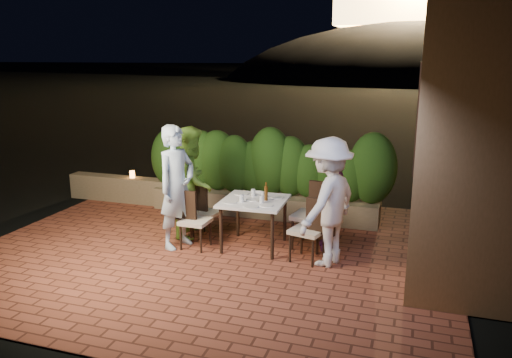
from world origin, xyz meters
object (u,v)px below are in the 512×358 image
at_px(chair_left_back, 206,212).
at_px(diner_purple, 333,201).
at_px(beer_bottle, 266,191).
at_px(diner_white, 328,202).
at_px(chair_left_front, 195,220).
at_px(dining_table, 254,224).
at_px(bowl, 258,193).
at_px(chair_right_back, 310,214).
at_px(diner_green, 193,181).
at_px(chair_right_front, 307,229).
at_px(diner_blue, 177,187).
at_px(parapet_lamp, 132,174).

relative_size(chair_left_back, diner_purple, 0.56).
bearing_deg(beer_bottle, chair_left_back, 171.17).
bearing_deg(diner_white, chair_left_back, -82.16).
bearing_deg(chair_left_front, diner_white, 2.66).
height_order(dining_table, bowl, bowl).
relative_size(chair_right_back, diner_purple, 0.70).
xyz_separation_m(chair_right_back, diner_green, (-1.94, 0.01, 0.36)).
bearing_deg(chair_right_front, chair_left_back, -0.12).
distance_m(dining_table, diner_green, 1.26).
bearing_deg(diner_blue, chair_right_back, -55.17).
bearing_deg(chair_right_back, chair_right_front, 107.39).
bearing_deg(chair_right_back, parapet_lamp, -8.99).
distance_m(bowl, diner_green, 1.10).
xyz_separation_m(bowl, parapet_lamp, (-3.03, 1.25, -0.20)).
distance_m(dining_table, chair_left_front, 0.89).
bearing_deg(chair_left_back, diner_purple, 13.05).
height_order(chair_right_back, diner_white, diner_white).
height_order(diner_purple, parapet_lamp, diner_purple).
bearing_deg(diner_green, beer_bottle, -110.44).
bearing_deg(beer_bottle, diner_green, 170.72).
relative_size(chair_right_back, diner_blue, 0.56).
distance_m(bowl, chair_right_front, 1.12).
xyz_separation_m(chair_left_front, parapet_lamp, (-2.23, 1.87, 0.13)).
xyz_separation_m(bowl, chair_left_back, (-0.84, -0.11, -0.35)).
distance_m(bowl, chair_right_back, 0.89).
bearing_deg(chair_right_front, chair_right_back, -67.98).
relative_size(bowl, chair_right_front, 0.18).
relative_size(dining_table, beer_bottle, 3.37).
xyz_separation_m(diner_blue, diner_green, (-0.01, 0.57, -0.05)).
bearing_deg(dining_table, diner_white, -13.39).
height_order(chair_left_front, diner_purple, diner_purple).
relative_size(beer_bottle, chair_right_front, 0.30).
xyz_separation_m(beer_bottle, chair_left_back, (-1.05, 0.16, -0.47)).
xyz_separation_m(chair_left_front, diner_blue, (-0.28, -0.01, 0.50)).
relative_size(chair_left_back, parapet_lamp, 5.99).
bearing_deg(diner_white, chair_left_front, -68.20).
height_order(chair_left_back, parapet_lamp, chair_left_back).
relative_size(chair_right_front, diner_green, 0.53).
height_order(dining_table, diner_blue, diner_blue).
bearing_deg(diner_green, parapet_lamp, 44.76).
relative_size(dining_table, diner_purple, 0.63).
bearing_deg(dining_table, diner_purple, 15.43).
relative_size(diner_green, diner_white, 0.99).
height_order(dining_table, beer_bottle, beer_bottle).
relative_size(beer_bottle, chair_left_back, 0.33).
distance_m(bowl, chair_left_back, 0.91).
xyz_separation_m(beer_bottle, diner_white, (0.99, -0.31, 0.01)).
xyz_separation_m(diner_green, diner_purple, (2.27, 0.07, -0.14)).
bearing_deg(diner_green, chair_right_front, -115.25).
height_order(beer_bottle, chair_right_back, chair_right_back).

